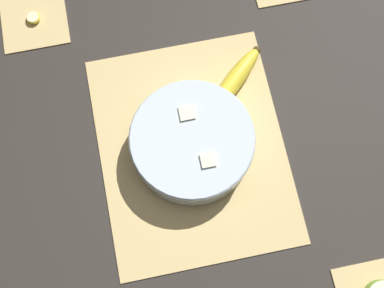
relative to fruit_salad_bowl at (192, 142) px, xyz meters
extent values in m
plane|color=#2D2823|center=(0.00, 0.00, -0.05)|extent=(6.00, 6.00, 0.00)
cube|color=#D6B775|center=(0.00, 0.00, -0.04)|extent=(0.47, 0.37, 0.01)
cube|color=brown|center=(-0.16, 0.00, -0.04)|extent=(0.01, 0.36, 0.00)
cube|color=brown|center=(-0.08, 0.00, -0.04)|extent=(0.01, 0.36, 0.00)
cube|color=brown|center=(0.00, 0.00, -0.04)|extent=(0.01, 0.36, 0.00)
cube|color=brown|center=(0.08, 0.00, -0.04)|extent=(0.01, 0.36, 0.00)
cube|color=brown|center=(0.16, 0.00, -0.04)|extent=(0.01, 0.36, 0.00)
cube|color=brown|center=(-0.34, -0.28, -0.04)|extent=(0.00, 0.14, 0.00)
cube|color=#D6B775|center=(0.36, 0.28, -0.04)|extent=(0.14, 0.14, 0.01)
cube|color=brown|center=(0.34, 0.28, -0.04)|extent=(0.00, 0.14, 0.00)
cube|color=brown|center=(0.38, 0.28, -0.04)|extent=(0.00, 0.14, 0.00)
cylinder|color=silver|center=(0.00, 0.00, 0.00)|extent=(0.24, 0.24, 0.07)
torus|color=silver|center=(0.00, 0.00, 0.02)|extent=(0.24, 0.24, 0.01)
cylinder|color=beige|center=(-0.02, 0.03, -0.01)|extent=(0.03, 0.03, 0.01)
cylinder|color=beige|center=(-0.07, 0.05, -0.02)|extent=(0.03, 0.03, 0.01)
cylinder|color=beige|center=(-0.06, -0.05, 0.02)|extent=(0.03, 0.03, 0.01)
cylinder|color=beige|center=(0.02, 0.07, -0.01)|extent=(0.03, 0.03, 0.01)
cylinder|color=beige|center=(0.05, 0.03, 0.01)|extent=(0.03, 0.03, 0.01)
cylinder|color=beige|center=(-0.02, 0.09, -0.01)|extent=(0.03, 0.03, 0.01)
cube|color=beige|center=(-0.07, 0.03, 0.01)|extent=(0.03, 0.03, 0.03)
cube|color=beige|center=(0.03, -0.02, -0.02)|extent=(0.03, 0.03, 0.03)
cube|color=beige|center=(0.05, 0.00, 0.02)|extent=(0.03, 0.03, 0.03)
cube|color=beige|center=(0.06, 0.06, -0.01)|extent=(0.02, 0.02, 0.02)
cube|color=beige|center=(-0.05, -0.02, 0.02)|extent=(0.03, 0.03, 0.03)
cube|color=beige|center=(0.01, -0.07, 0.01)|extent=(0.03, 0.03, 0.03)
cube|color=beige|center=(-0.10, 0.00, -0.01)|extent=(0.02, 0.02, 0.02)
cube|color=beige|center=(0.01, 0.03, -0.02)|extent=(0.03, 0.03, 0.03)
cube|color=beige|center=(-0.02, -0.04, -0.02)|extent=(0.02, 0.02, 0.02)
cube|color=beige|center=(0.01, 0.08, 0.01)|extent=(0.02, 0.02, 0.02)
cube|color=beige|center=(-0.03, 0.01, 0.00)|extent=(0.02, 0.02, 0.02)
cube|color=beige|center=(0.06, -0.06, 0.01)|extent=(0.02, 0.02, 0.02)
ellipsoid|color=red|center=(-0.05, 0.02, -0.02)|extent=(0.02, 0.01, 0.01)
ellipsoid|color=red|center=(0.07, -0.05, -0.02)|extent=(0.03, 0.02, 0.02)
ellipsoid|color=orange|center=(0.01, -0.04, -0.03)|extent=(0.02, 0.01, 0.01)
ellipsoid|color=orange|center=(0.04, -0.05, 0.01)|extent=(0.03, 0.01, 0.01)
ellipsoid|color=yellow|center=(0.12, -0.11, -0.02)|extent=(0.15, 0.16, 0.04)
sphere|color=#473819|center=(0.18, -0.18, -0.02)|extent=(0.02, 0.02, 0.02)
cylinder|color=beige|center=(0.36, 0.28, -0.03)|extent=(0.03, 0.03, 0.01)
torus|color=yellow|center=(0.36, 0.28, -0.03)|extent=(0.03, 0.03, 0.01)
camera|label=1|loc=(-0.31, 0.06, 1.00)|focal=50.00mm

